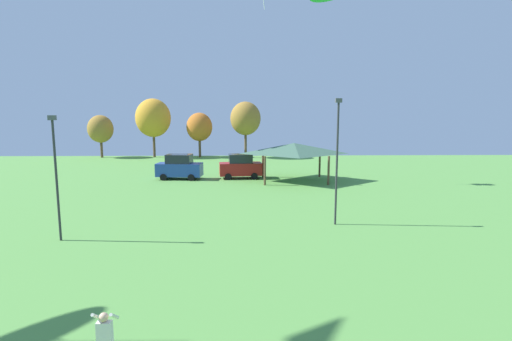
{
  "coord_description": "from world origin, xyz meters",
  "views": [
    {
      "loc": [
        0.04,
        0.21,
        6.46
      ],
      "look_at": [
        0.34,
        14.19,
        4.42
      ],
      "focal_mm": 28.0,
      "sensor_mm": 36.0,
      "label": 1
    }
  ],
  "objects_px": {
    "person_standing_mid_field": "(105,340)",
    "light_post_1": "(337,156)",
    "parked_car_leftmost": "(179,167)",
    "treeline_tree_1": "(153,118)",
    "parked_car_second_from_left": "(240,166)",
    "treeline_tree_0": "(100,129)",
    "park_pavilion": "(294,149)",
    "treeline_tree_3": "(245,119)",
    "treeline_tree_2": "(199,127)",
    "light_post_0": "(56,171)"
  },
  "relations": [
    {
      "from": "parked_car_leftmost",
      "to": "person_standing_mid_field",
      "type": "bearing_deg",
      "value": -78.67
    },
    {
      "from": "park_pavilion",
      "to": "treeline_tree_1",
      "type": "distance_m",
      "value": 27.44
    },
    {
      "from": "treeline_tree_2",
      "to": "person_standing_mid_field",
      "type": "bearing_deg",
      "value": -86.0
    },
    {
      "from": "person_standing_mid_field",
      "to": "light_post_1",
      "type": "height_order",
      "value": "light_post_1"
    },
    {
      "from": "parked_car_second_from_left",
      "to": "light_post_1",
      "type": "relative_size",
      "value": 0.59
    },
    {
      "from": "light_post_1",
      "to": "treeline_tree_3",
      "type": "distance_m",
      "value": 35.05
    },
    {
      "from": "person_standing_mid_field",
      "to": "treeline_tree_3",
      "type": "distance_m",
      "value": 48.27
    },
    {
      "from": "person_standing_mid_field",
      "to": "parked_car_second_from_left",
      "type": "distance_m",
      "value": 29.98
    },
    {
      "from": "parked_car_leftmost",
      "to": "treeline_tree_1",
      "type": "relative_size",
      "value": 0.53
    },
    {
      "from": "parked_car_leftmost",
      "to": "light_post_0",
      "type": "distance_m",
      "value": 19.11
    },
    {
      "from": "treeline_tree_1",
      "to": "treeline_tree_2",
      "type": "relative_size",
      "value": 1.31
    },
    {
      "from": "person_standing_mid_field",
      "to": "treeline_tree_2",
      "type": "relative_size",
      "value": 0.27
    },
    {
      "from": "parked_car_leftmost",
      "to": "treeline_tree_0",
      "type": "distance_m",
      "value": 24.1
    },
    {
      "from": "person_standing_mid_field",
      "to": "treeline_tree_0",
      "type": "bearing_deg",
      "value": 89.92
    },
    {
      "from": "parked_car_second_from_left",
      "to": "treeline_tree_3",
      "type": "bearing_deg",
      "value": 82.21
    },
    {
      "from": "parked_car_second_from_left",
      "to": "park_pavilion",
      "type": "relative_size",
      "value": 0.58
    },
    {
      "from": "parked_car_second_from_left",
      "to": "treeline_tree_2",
      "type": "bearing_deg",
      "value": 101.74
    },
    {
      "from": "treeline_tree_0",
      "to": "treeline_tree_2",
      "type": "height_order",
      "value": "treeline_tree_2"
    },
    {
      "from": "treeline_tree_2",
      "to": "light_post_1",
      "type": "bearing_deg",
      "value": -71.31
    },
    {
      "from": "treeline_tree_2",
      "to": "treeline_tree_3",
      "type": "bearing_deg",
      "value": -7.2
    },
    {
      "from": "treeline_tree_3",
      "to": "treeline_tree_2",
      "type": "bearing_deg",
      "value": 172.8
    },
    {
      "from": "light_post_0",
      "to": "treeline_tree_1",
      "type": "relative_size",
      "value": 0.75
    },
    {
      "from": "person_standing_mid_field",
      "to": "treeline_tree_0",
      "type": "distance_m",
      "value": 51.75
    },
    {
      "from": "person_standing_mid_field",
      "to": "light_post_1",
      "type": "distance_m",
      "value": 16.15
    },
    {
      "from": "light_post_0",
      "to": "treeline_tree_1",
      "type": "distance_m",
      "value": 38.44
    },
    {
      "from": "parked_car_leftmost",
      "to": "treeline_tree_2",
      "type": "bearing_deg",
      "value": 96.11
    },
    {
      "from": "light_post_0",
      "to": "treeline_tree_1",
      "type": "xyz_separation_m",
      "value": [
        -3.98,
        38.17,
        2.09
      ]
    },
    {
      "from": "parked_car_second_from_left",
      "to": "treeline_tree_1",
      "type": "height_order",
      "value": "treeline_tree_1"
    },
    {
      "from": "light_post_1",
      "to": "treeline_tree_3",
      "type": "relative_size",
      "value": 0.91
    },
    {
      "from": "treeline_tree_0",
      "to": "light_post_0",
      "type": "bearing_deg",
      "value": -73.16
    },
    {
      "from": "treeline_tree_0",
      "to": "light_post_1",
      "type": "bearing_deg",
      "value": -53.51
    },
    {
      "from": "treeline_tree_0",
      "to": "treeline_tree_1",
      "type": "xyz_separation_m",
      "value": [
        7.48,
        0.31,
        1.56
      ]
    },
    {
      "from": "parked_car_second_from_left",
      "to": "treeline_tree_2",
      "type": "distance_m",
      "value": 20.19
    },
    {
      "from": "light_post_0",
      "to": "treeline_tree_2",
      "type": "bearing_deg",
      "value": 86.05
    },
    {
      "from": "parked_car_leftmost",
      "to": "light_post_1",
      "type": "height_order",
      "value": "light_post_1"
    },
    {
      "from": "park_pavilion",
      "to": "light_post_1",
      "type": "height_order",
      "value": "light_post_1"
    },
    {
      "from": "park_pavilion",
      "to": "treeline_tree_0",
      "type": "bearing_deg",
      "value": 141.35
    },
    {
      "from": "treeline_tree_1",
      "to": "parked_car_leftmost",
      "type": "bearing_deg",
      "value": -70.46
    },
    {
      "from": "parked_car_second_from_left",
      "to": "light_post_0",
      "type": "distance_m",
      "value": 21.2
    },
    {
      "from": "parked_car_leftmost",
      "to": "park_pavilion",
      "type": "xyz_separation_m",
      "value": [
        11.02,
        -1.18,
        1.89
      ]
    },
    {
      "from": "parked_car_leftmost",
      "to": "light_post_0",
      "type": "xyz_separation_m",
      "value": [
        -2.91,
        -18.74,
        2.37
      ]
    },
    {
      "from": "person_standing_mid_field",
      "to": "park_pavilion",
      "type": "height_order",
      "value": "park_pavilion"
    },
    {
      "from": "person_standing_mid_field",
      "to": "light_post_0",
      "type": "height_order",
      "value": "light_post_0"
    },
    {
      "from": "person_standing_mid_field",
      "to": "treeline_tree_2",
      "type": "bearing_deg",
      "value": 74.11
    },
    {
      "from": "person_standing_mid_field",
      "to": "treeline_tree_1",
      "type": "bearing_deg",
      "value": 81.7
    },
    {
      "from": "light_post_1",
      "to": "light_post_0",
      "type": "bearing_deg",
      "value": -169.87
    },
    {
      "from": "treeline_tree_3",
      "to": "parked_car_leftmost",
      "type": "bearing_deg",
      "value": -109.0
    },
    {
      "from": "treeline_tree_0",
      "to": "treeline_tree_3",
      "type": "distance_m",
      "value": 20.8
    },
    {
      "from": "light_post_0",
      "to": "treeline_tree_2",
      "type": "xyz_separation_m",
      "value": [
        2.63,
        38.06,
        0.8
      ]
    },
    {
      "from": "parked_car_leftmost",
      "to": "light_post_1",
      "type": "distance_m",
      "value": 20.13
    }
  ]
}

